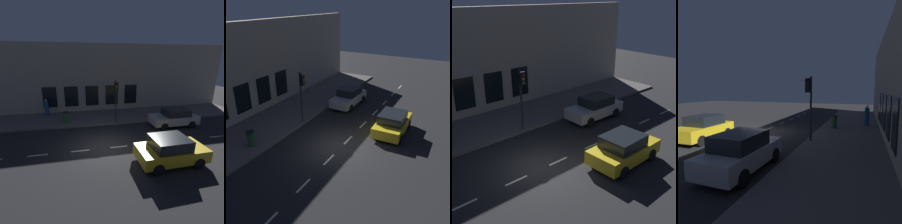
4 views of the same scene
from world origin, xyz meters
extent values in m
plane|color=#232326|center=(0.00, 0.00, 0.00)|extent=(60.00, 60.00, 0.00)
cube|color=#5B5654|center=(6.25, 0.00, 0.07)|extent=(4.50, 32.00, 0.15)
cube|color=#B2A893|center=(8.80, 0.00, 3.68)|extent=(0.60, 32.00, 7.36)
cube|color=black|center=(8.47, -4.49, 1.85)|extent=(0.04, 1.44, 2.19)
cube|color=black|center=(8.47, -2.24, 1.85)|extent=(0.04, 1.44, 2.19)
cube|color=black|center=(8.47, 0.00, 1.85)|extent=(0.04, 1.44, 2.19)
cube|color=beige|center=(0.00, -14.00, 0.00)|extent=(0.12, 1.20, 0.01)
cube|color=beige|center=(0.00, -11.40, 0.00)|extent=(0.12, 1.20, 0.01)
cube|color=beige|center=(0.00, -8.80, 0.00)|extent=(0.12, 1.20, 0.01)
cube|color=beige|center=(0.00, -6.20, 0.00)|extent=(0.12, 1.20, 0.01)
cube|color=beige|center=(0.00, -3.60, 0.00)|extent=(0.12, 1.20, 0.01)
cube|color=beige|center=(0.00, -1.00, 0.00)|extent=(0.12, 1.20, 0.01)
cube|color=beige|center=(0.00, 1.60, 0.00)|extent=(0.12, 1.20, 0.01)
cube|color=beige|center=(0.00, 4.20, 0.00)|extent=(0.12, 1.20, 0.01)
cube|color=beige|center=(0.00, 6.80, 0.00)|extent=(0.12, 1.20, 0.01)
cylinder|color=#2D2D30|center=(4.29, -1.75, 2.08)|extent=(0.13, 0.13, 3.85)
cube|color=black|center=(4.10, -1.75, 3.48)|extent=(0.26, 0.32, 0.84)
sphere|color=red|center=(3.96, -1.75, 3.73)|extent=(0.15, 0.15, 0.15)
sphere|color=gold|center=(3.96, -1.75, 3.48)|extent=(0.15, 0.15, 0.15)
sphere|color=green|center=(3.96, -1.75, 3.23)|extent=(0.15, 0.15, 0.15)
cube|color=gold|center=(-2.30, -3.46, 0.63)|extent=(1.94, 3.89, 0.70)
cube|color=black|center=(-2.30, -3.31, 1.28)|extent=(1.68, 2.03, 0.60)
cylinder|color=black|center=(-1.40, -4.65, 0.32)|extent=(0.23, 0.64, 0.64)
cylinder|color=black|center=(-3.16, -4.68, 0.32)|extent=(0.23, 0.64, 0.64)
cylinder|color=black|center=(-1.44, -2.25, 0.32)|extent=(0.23, 0.64, 0.64)
cylinder|color=black|center=(-3.20, -2.28, 0.32)|extent=(0.23, 0.64, 0.64)
cube|color=#B7B7BC|center=(2.73, -6.70, 0.63)|extent=(1.78, 4.13, 0.70)
cube|color=black|center=(2.73, -6.87, 1.28)|extent=(1.55, 2.15, 0.60)
cylinder|color=black|center=(1.93, -5.42, 0.32)|extent=(0.23, 0.64, 0.64)
cylinder|color=black|center=(3.55, -5.43, 0.32)|extent=(0.23, 0.64, 0.64)
cylinder|color=black|center=(1.91, -7.97, 0.32)|extent=(0.23, 0.64, 0.64)
cylinder|color=black|center=(3.53, -7.98, 0.32)|extent=(0.23, 0.64, 0.64)
cylinder|color=#2D5633|center=(5.08, 2.72, 0.62)|extent=(0.50, 0.50, 0.95)
cylinder|color=black|center=(5.08, 2.72, 1.13)|extent=(0.52, 0.52, 0.06)
camera|label=1|loc=(-9.72, 1.50, 5.66)|focal=26.47mm
camera|label=2|loc=(-6.38, 12.36, 8.69)|focal=40.21mm
camera|label=3|loc=(-10.36, 7.92, 8.21)|focal=48.38mm
camera|label=4|loc=(7.26, -13.54, 3.32)|focal=32.63mm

